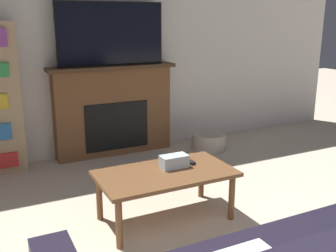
{
  "coord_description": "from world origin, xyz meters",
  "views": [
    {
      "loc": [
        -1.5,
        -0.42,
        1.55
      ],
      "look_at": [
        -0.08,
        2.45,
        0.68
      ],
      "focal_mm": 42.0,
      "sensor_mm": 36.0,
      "label": 1
    }
  ],
  "objects_px": {
    "fireplace": "(114,110)",
    "coffee_table": "(165,178)",
    "storage_basket": "(209,141)",
    "tv": "(111,34)"
  },
  "relations": [
    {
      "from": "fireplace",
      "to": "tv",
      "type": "height_order",
      "value": "tv"
    },
    {
      "from": "fireplace",
      "to": "coffee_table",
      "type": "height_order",
      "value": "fireplace"
    },
    {
      "from": "fireplace",
      "to": "coffee_table",
      "type": "relative_size",
      "value": 1.38
    },
    {
      "from": "fireplace",
      "to": "storage_basket",
      "type": "distance_m",
      "value": 1.23
    },
    {
      "from": "storage_basket",
      "to": "tv",
      "type": "bearing_deg",
      "value": 161.21
    },
    {
      "from": "fireplace",
      "to": "coffee_table",
      "type": "bearing_deg",
      "value": -95.61
    },
    {
      "from": "tv",
      "to": "coffee_table",
      "type": "height_order",
      "value": "tv"
    },
    {
      "from": "coffee_table",
      "to": "storage_basket",
      "type": "relative_size",
      "value": 2.54
    },
    {
      "from": "tv",
      "to": "storage_basket",
      "type": "height_order",
      "value": "tv"
    },
    {
      "from": "tv",
      "to": "coffee_table",
      "type": "relative_size",
      "value": 1.15
    }
  ]
}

